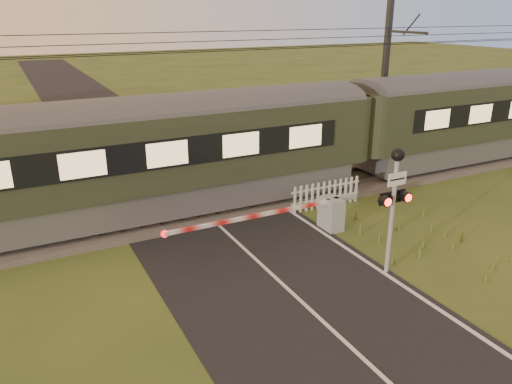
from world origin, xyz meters
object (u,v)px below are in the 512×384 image
picket_fence (326,194)px  boom_gate (323,213)px  catenary_mast (385,78)px  train (352,130)px  crossing_signal (395,189)px

picket_fence → boom_gate: bearing=-127.6°
catenary_mast → boom_gate: bearing=-141.2°
train → crossing_signal: (-3.72, -6.64, 0.20)m
train → picket_fence: bearing=-142.3°
crossing_signal → picket_fence: (1.27, 4.75, -1.91)m
catenary_mast → train: bearing=-147.2°
boom_gate → picket_fence: boom_gate is taller
crossing_signal → catenary_mast: size_ratio=0.48×
picket_fence → catenary_mast: 7.92m
train → crossing_signal: 7.61m
boom_gate → crossing_signal: crossing_signal is taller
boom_gate → picket_fence: size_ratio=2.28×
boom_gate → catenary_mast: size_ratio=0.90×
catenary_mast → picket_fence: bearing=-145.1°
train → crossing_signal: size_ratio=11.81×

